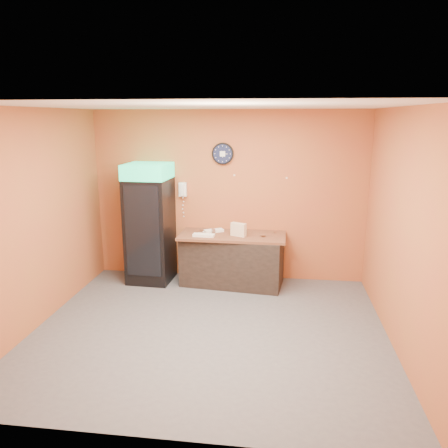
# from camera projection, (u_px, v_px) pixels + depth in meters

# --- Properties ---
(floor) EXTENTS (4.50, 4.50, 0.00)m
(floor) POSITION_uv_depth(u_px,v_px,m) (210.00, 330.00, 5.64)
(floor) COLOR #47474C
(floor) RESTS_ON ground
(back_wall) EXTENTS (4.50, 0.02, 2.80)m
(back_wall) POSITION_uv_depth(u_px,v_px,m) (228.00, 196.00, 7.23)
(back_wall) COLOR #A9602F
(back_wall) RESTS_ON floor
(left_wall) EXTENTS (0.02, 4.00, 2.80)m
(left_wall) POSITION_uv_depth(u_px,v_px,m) (36.00, 220.00, 5.59)
(left_wall) COLOR #A9602F
(left_wall) RESTS_ON floor
(right_wall) EXTENTS (0.02, 4.00, 2.80)m
(right_wall) POSITION_uv_depth(u_px,v_px,m) (401.00, 231.00, 5.03)
(right_wall) COLOR #A9602F
(right_wall) RESTS_ON floor
(ceiling) EXTENTS (4.50, 4.00, 0.02)m
(ceiling) POSITION_uv_depth(u_px,v_px,m) (208.00, 106.00, 4.97)
(ceiling) COLOR white
(ceiling) RESTS_ON back_wall
(beverage_cooler) EXTENTS (0.72, 0.73, 1.96)m
(beverage_cooler) POSITION_uv_depth(u_px,v_px,m) (149.00, 225.00, 7.12)
(beverage_cooler) COLOR black
(beverage_cooler) RESTS_ON floor
(prep_counter) EXTENTS (1.67, 0.88, 0.80)m
(prep_counter) POSITION_uv_depth(u_px,v_px,m) (232.00, 260.00, 7.12)
(prep_counter) COLOR black
(prep_counter) RESTS_ON floor
(wall_clock) EXTENTS (0.35, 0.06, 0.35)m
(wall_clock) POSITION_uv_depth(u_px,v_px,m) (223.00, 154.00, 7.05)
(wall_clock) COLOR black
(wall_clock) RESTS_ON back_wall
(wall_phone) EXTENTS (0.13, 0.11, 0.23)m
(wall_phone) POSITION_uv_depth(u_px,v_px,m) (183.00, 190.00, 7.25)
(wall_phone) COLOR white
(wall_phone) RESTS_ON back_wall
(butcher_paper) EXTENTS (1.71, 0.80, 0.04)m
(butcher_paper) POSITION_uv_depth(u_px,v_px,m) (232.00, 235.00, 7.02)
(butcher_paper) COLOR brown
(butcher_paper) RESTS_ON prep_counter
(sub_roll_stack) EXTENTS (0.26, 0.18, 0.21)m
(sub_roll_stack) POSITION_uv_depth(u_px,v_px,m) (239.00, 230.00, 6.88)
(sub_roll_stack) COLOR beige
(sub_roll_stack) RESTS_ON butcher_paper
(wrapped_sandwich_left) EXTENTS (0.31, 0.14, 0.04)m
(wrapped_sandwich_left) POSITION_uv_depth(u_px,v_px,m) (202.00, 235.00, 6.88)
(wrapped_sandwich_left) COLOR white
(wrapped_sandwich_left) RESTS_ON butcher_paper
(wrapped_sandwich_mid) EXTENTS (0.30, 0.15, 0.04)m
(wrapped_sandwich_mid) POSITION_uv_depth(u_px,v_px,m) (206.00, 235.00, 6.88)
(wrapped_sandwich_mid) COLOR white
(wrapped_sandwich_mid) RESTS_ON butcher_paper
(wrapped_sandwich_right) EXTENTS (0.33, 0.26, 0.04)m
(wrapped_sandwich_right) POSITION_uv_depth(u_px,v_px,m) (214.00, 231.00, 7.15)
(wrapped_sandwich_right) COLOR white
(wrapped_sandwich_right) RESTS_ON butcher_paper
(kitchen_tool) EXTENTS (0.07, 0.07, 0.07)m
(kitchen_tool) POSITION_uv_depth(u_px,v_px,m) (213.00, 231.00, 7.07)
(kitchen_tool) COLOR silver
(kitchen_tool) RESTS_ON butcher_paper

